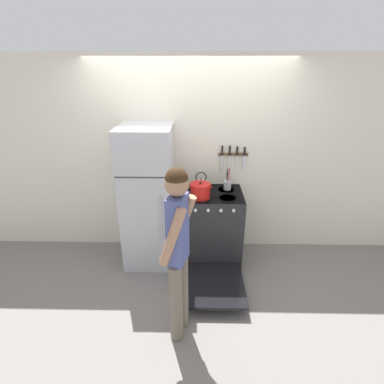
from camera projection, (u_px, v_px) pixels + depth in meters
ground_plane at (190, 243)px, 4.38m from camera, size 14.00×14.00×0.00m
wall_back at (190, 159)px, 3.90m from camera, size 10.00×0.06×2.55m
refrigerator at (149, 197)px, 3.73m from camera, size 0.62×0.71×1.77m
stove_range at (212, 228)px, 3.86m from camera, size 0.73×1.40×0.94m
dutch_oven_pot at (200, 191)px, 3.56m from camera, size 0.29×0.25×0.20m
tea_kettle at (201, 184)px, 3.80m from camera, size 0.23×0.19×0.23m
utensil_jar at (227, 184)px, 3.80m from camera, size 0.09×0.09×0.28m
person at (178, 248)px, 2.57m from camera, size 0.33×0.39×1.68m
wall_knife_strip at (233, 154)px, 3.82m from camera, size 0.38×0.03×0.35m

